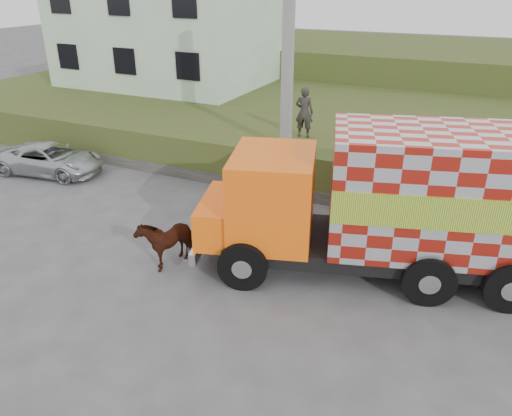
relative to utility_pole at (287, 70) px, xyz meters
The scene contains 10 objects.
ground 6.23m from the utility_pole, 77.74° to the right, with size 120.00×120.00×0.00m, color #474749.
embankment 6.42m from the utility_pole, 79.51° to the left, with size 40.00×12.00×1.50m, color #31511B.
embankment_far 17.62m from the utility_pole, 86.71° to the left, with size 40.00×12.00×3.00m, color #31511B.
retaining_strip 4.02m from the utility_pole, 158.20° to the right, with size 16.00×0.50×0.40m, color #595651.
building 13.07m from the utility_pole, 139.97° to the left, with size 10.00×8.00×6.00m, color silver.
utility_pole is the anchor object (origin of this frame).
cargo_truck 6.08m from the utility_pole, 42.28° to the right, with size 8.58×4.81×3.65m.
cow 6.74m from the utility_pole, 98.91° to the right, with size 0.71×1.56×1.31m, color black.
suv 9.47m from the utility_pole, 165.16° to the right, with size 1.86×4.02×1.12m, color #B1B7BB.
pedestrian 2.26m from the utility_pole, 87.03° to the left, with size 0.65×0.43×1.78m, color #2D2B28.
Camera 1 is at (4.92, -10.26, 6.73)m, focal length 35.00 mm.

